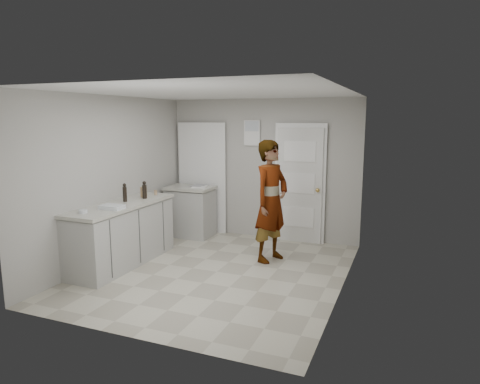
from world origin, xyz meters
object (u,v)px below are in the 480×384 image
at_px(cake_mix_box, 144,192).
at_px(spice_jar, 156,192).
at_px(person, 271,201).
at_px(oil_cruet_b, 125,193).
at_px(baking_dish, 112,207).
at_px(oil_cruet_a, 144,190).
at_px(egg_bowl, 83,211).

height_order(cake_mix_box, spice_jar, cake_mix_box).
distance_m(person, spice_jar, 1.93).
bearing_deg(cake_mix_box, person, 17.63).
bearing_deg(cake_mix_box, oil_cruet_b, -91.82).
bearing_deg(oil_cruet_b, person, 22.95).
distance_m(cake_mix_box, baking_dish, 0.92).
bearing_deg(spice_jar, person, 5.52).
xyz_separation_m(oil_cruet_b, baking_dish, (0.15, -0.49, -0.11)).
height_order(oil_cruet_a, baking_dish, oil_cruet_a).
distance_m(oil_cruet_a, oil_cruet_b, 0.35).
xyz_separation_m(person, baking_dish, (-1.88, -1.35, 0.03)).
relative_size(spice_jar, baking_dish, 0.24).
bearing_deg(cake_mix_box, spice_jar, 83.12).
height_order(cake_mix_box, oil_cruet_b, oil_cruet_b).
distance_m(cake_mix_box, egg_bowl, 1.27).
bearing_deg(spice_jar, oil_cruet_b, -98.76).
xyz_separation_m(cake_mix_box, baking_dish, (0.10, -0.91, -0.06)).
bearing_deg(baking_dish, spice_jar, 92.30).
height_order(person, spice_jar, person).
xyz_separation_m(oil_cruet_a, oil_cruet_b, (-0.13, -0.33, 0.00)).
bearing_deg(egg_bowl, baking_dish, 62.98).
xyz_separation_m(spice_jar, baking_dish, (0.05, -1.17, -0.01)).
relative_size(person, spice_jar, 24.33).
bearing_deg(cake_mix_box, baking_dish, -78.68).
bearing_deg(spice_jar, egg_bowl, -95.14).
xyz_separation_m(person, oil_cruet_b, (-2.03, -0.86, 0.13)).
bearing_deg(baking_dish, cake_mix_box, 96.34).
relative_size(spice_jar, oil_cruet_a, 0.28).
height_order(spice_jar, baking_dish, spice_jar).
bearing_deg(person, oil_cruet_a, 125.17).
xyz_separation_m(spice_jar, egg_bowl, (-0.14, -1.53, -0.02)).
bearing_deg(baking_dish, egg_bowl, -117.02).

